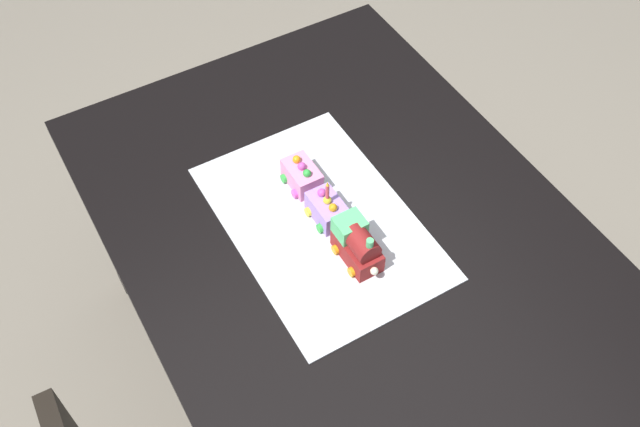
# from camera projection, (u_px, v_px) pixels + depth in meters

# --- Properties ---
(ground_plane) EXTENTS (8.00, 8.00, 0.00)m
(ground_plane) POSITION_uv_depth(u_px,v_px,m) (341.00, 373.00, 2.24)
(ground_plane) COLOR gray
(dining_table) EXTENTS (1.40, 1.00, 0.74)m
(dining_table) POSITION_uv_depth(u_px,v_px,m) (348.00, 258.00, 1.74)
(dining_table) COLOR black
(dining_table) RESTS_ON ground
(cake_board) EXTENTS (0.60, 0.40, 0.00)m
(cake_board) POSITION_uv_depth(u_px,v_px,m) (320.00, 222.00, 1.67)
(cake_board) COLOR silver
(cake_board) RESTS_ON dining_table
(cake_locomotive) EXTENTS (0.14, 0.08, 0.12)m
(cake_locomotive) POSITION_uv_depth(u_px,v_px,m) (357.00, 244.00, 1.57)
(cake_locomotive) COLOR maroon
(cake_locomotive) RESTS_ON cake_board
(cake_car_hopper_lavender) EXTENTS (0.10, 0.08, 0.07)m
(cake_car_hopper_lavender) POSITION_uv_depth(u_px,v_px,m) (327.00, 209.00, 1.65)
(cake_car_hopper_lavender) COLOR #AD84E0
(cake_car_hopper_lavender) RESTS_ON cake_board
(cake_car_caboose_bubblegum) EXTENTS (0.10, 0.08, 0.07)m
(cake_car_caboose_bubblegum) POSITION_uv_depth(u_px,v_px,m) (302.00, 175.00, 1.72)
(cake_car_caboose_bubblegum) COLOR pink
(cake_car_caboose_bubblegum) RESTS_ON cake_board
(birthday_candle) EXTENTS (0.01, 0.01, 0.05)m
(birthday_candle) POSITION_uv_depth(u_px,v_px,m) (327.00, 190.00, 1.60)
(birthday_candle) COLOR #F24C59
(birthday_candle) RESTS_ON cake_car_hopper_lavender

